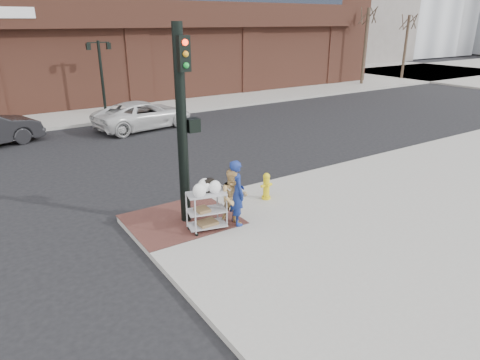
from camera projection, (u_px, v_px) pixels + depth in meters
ground at (218, 232)px, 11.13m from camera, size 220.00×220.00×0.00m
sidewalk_far at (162, 75)px, 42.57m from camera, size 65.00×36.00×0.15m
brick_curb_ramp at (181, 219)px, 11.47m from camera, size 2.80×2.40×0.01m
bare_tree_a at (369, 6)px, 34.24m from camera, size 1.80×1.80×7.20m
bare_tree_b at (410, 13)px, 37.89m from camera, size 1.80×1.80×6.70m
lamp_post at (101, 69)px, 23.75m from camera, size 1.32×0.22×4.00m
traffic_signal_pole at (183, 122)px, 10.50m from camera, size 0.61×0.51×5.00m
woman_blue at (236, 193)px, 10.95m from camera, size 0.52×0.70×1.74m
pedestrian_tan at (234, 198)px, 10.91m from camera, size 0.88×0.78×1.53m
minivan_white at (144, 115)px, 21.59m from camera, size 5.28×3.03×1.39m
utility_cart at (207, 207)px, 10.75m from camera, size 1.06×0.74×1.33m
fire_hydrant at (266, 186)px, 12.68m from camera, size 0.38×0.27×0.81m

